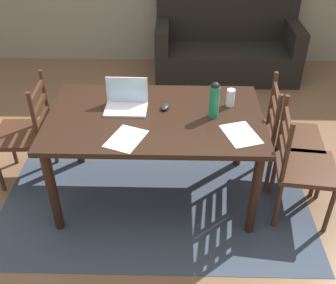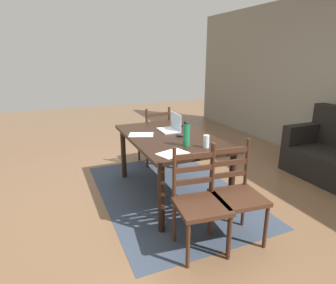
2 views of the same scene
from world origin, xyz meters
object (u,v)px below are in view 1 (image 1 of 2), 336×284
(chair_right_far, at_px, (289,137))
(water_bottle, at_px, (214,99))
(couch, at_px, (226,48))
(computer_mouse, at_px, (165,107))
(dining_table, at_px, (155,126))
(drinking_glass, at_px, (231,98))
(chair_right_near, at_px, (301,166))
(tv_remote, at_px, (113,91))
(chair_left_far, at_px, (26,133))
(laptop, at_px, (126,101))

(chair_right_far, bearing_deg, water_bottle, -163.28)
(couch, distance_m, computer_mouse, 2.45)
(couch, bearing_deg, dining_table, -108.28)
(computer_mouse, bearing_deg, drinking_glass, 23.27)
(chair_right_near, relative_size, tv_remote, 5.59)
(dining_table, bearing_deg, chair_left_far, 169.72)
(chair_right_far, xyz_separation_m, drinking_glass, (-0.53, -0.04, 0.38))
(dining_table, bearing_deg, computer_mouse, 54.25)
(couch, xyz_separation_m, computer_mouse, (-0.72, -2.30, 0.44))
(dining_table, bearing_deg, drinking_glass, 16.03)
(chair_right_near, bearing_deg, tv_remote, 159.22)
(dining_table, bearing_deg, laptop, 152.32)
(drinking_glass, height_order, tv_remote, drinking_glass)
(chair_right_near, height_order, drinking_glass, chair_right_near)
(chair_right_near, xyz_separation_m, computer_mouse, (-1.03, 0.29, 0.33))
(chair_right_near, bearing_deg, computer_mouse, 164.13)
(chair_right_far, bearing_deg, tv_remote, 173.71)
(chair_right_near, relative_size, laptop, 2.93)
(chair_left_far, distance_m, water_bottle, 1.62)
(dining_table, relative_size, water_bottle, 5.78)
(laptop, bearing_deg, drinking_glass, 3.40)
(chair_right_near, relative_size, water_bottle, 3.37)
(chair_left_far, relative_size, drinking_glass, 6.91)
(chair_left_far, xyz_separation_m, laptop, (0.88, -0.08, 0.37))
(chair_right_far, bearing_deg, drinking_glass, -176.06)
(dining_table, xyz_separation_m, chair_right_near, (1.10, -0.19, -0.22))
(chair_left_far, xyz_separation_m, tv_remote, (0.74, 0.16, 0.32))
(computer_mouse, bearing_deg, laptop, -167.62)
(computer_mouse, bearing_deg, chair_left_far, -169.00)
(chair_left_far, distance_m, laptop, 0.96)
(drinking_glass, bearing_deg, water_bottle, -130.81)
(drinking_glass, bearing_deg, chair_right_far, 3.94)
(chair_right_near, distance_m, computer_mouse, 1.12)
(chair_left_far, height_order, water_bottle, water_bottle)
(dining_table, relative_size, laptop, 5.02)
(chair_left_far, relative_size, chair_right_near, 1.00)
(couch, height_order, tv_remote, couch)
(chair_left_far, distance_m, tv_remote, 0.82)
(drinking_glass, relative_size, tv_remote, 0.81)
(chair_right_far, height_order, chair_left_far, same)
(computer_mouse, bearing_deg, couch, 88.46)
(couch, distance_m, drinking_glass, 2.30)
(dining_table, distance_m, chair_right_far, 1.14)
(couch, relative_size, computer_mouse, 18.00)
(chair_right_far, bearing_deg, chair_right_near, -89.99)
(drinking_glass, bearing_deg, laptop, -176.60)
(dining_table, height_order, laptop, laptop)
(chair_right_far, xyz_separation_m, chair_left_far, (-2.21, -0.00, 0.00))
(tv_remote, bearing_deg, water_bottle, 160.11)
(chair_right_far, height_order, water_bottle, water_bottle)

